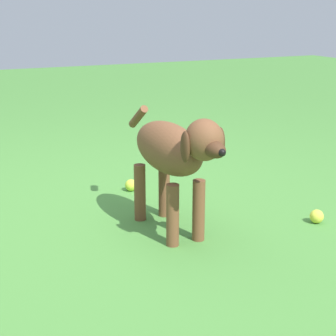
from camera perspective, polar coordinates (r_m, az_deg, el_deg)
ground at (r=2.62m, az=-5.57°, el=-5.80°), size 14.00×14.00×0.00m
dog at (r=2.39m, az=0.55°, el=1.63°), size 0.85×0.21×0.57m
tennis_ball_0 at (r=3.06m, az=-3.87°, el=-1.79°), size 0.07×0.07×0.07m
tennis_ball_2 at (r=2.70m, az=15.20°, el=-4.88°), size 0.07×0.07×0.07m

